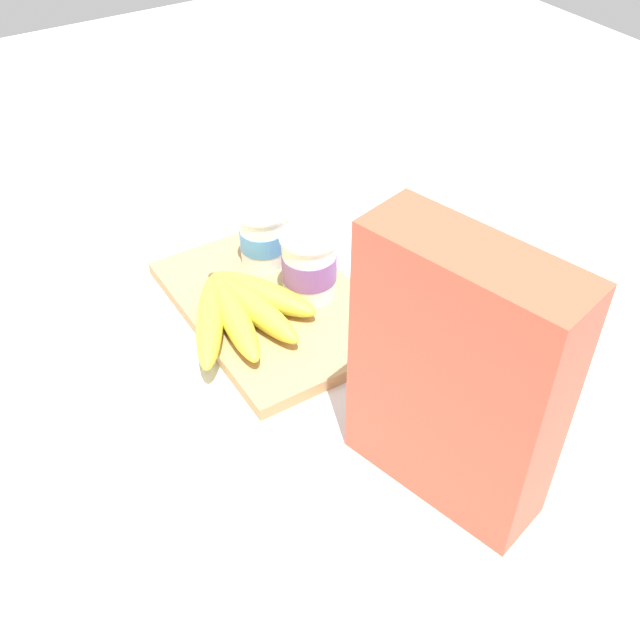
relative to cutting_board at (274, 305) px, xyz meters
The scene contains 6 objects.
ground_plane 0.01m from the cutting_board, ahead, with size 2.40×2.40×0.00m, color silver.
cutting_board is the anchor object (origin of this frame).
cereal_box 0.36m from the cutting_board, ahead, with size 0.21×0.07×0.30m, color #D85138.
yogurt_cup_front 0.10m from the cutting_board, 159.28° to the left, with size 0.07×0.07×0.08m.
yogurt_cup_back 0.07m from the cutting_board, 75.55° to the left, with size 0.08×0.08×0.09m.
banana_bunch 0.06m from the cutting_board, 76.16° to the right, with size 0.19×0.19×0.04m.
Camera 1 is at (0.69, -0.36, 0.65)m, focal length 42.09 mm.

